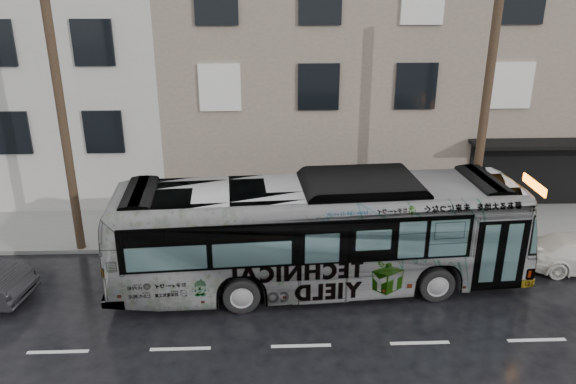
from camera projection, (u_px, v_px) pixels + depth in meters
name	position (u px, v px, depth m)	size (l,w,h in m)	color
ground	(296.00, 296.00, 17.28)	(120.00, 120.00, 0.00)	black
sidewalk	(289.00, 227.00, 21.82)	(90.00, 3.60, 0.15)	gray
building_taupe	(385.00, 57.00, 27.31)	(20.00, 12.00, 11.00)	gray
utility_pole_front	(484.00, 120.00, 18.92)	(0.30, 0.30, 9.00)	#413120
utility_pole_rear	(63.00, 125.00, 18.39)	(0.30, 0.30, 9.00)	#413120
sign_post	(502.00, 210.00, 20.15)	(0.06, 0.06, 2.40)	slate
bus	(319.00, 233.00, 17.31)	(3.00, 12.82, 3.57)	#B2B2B2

